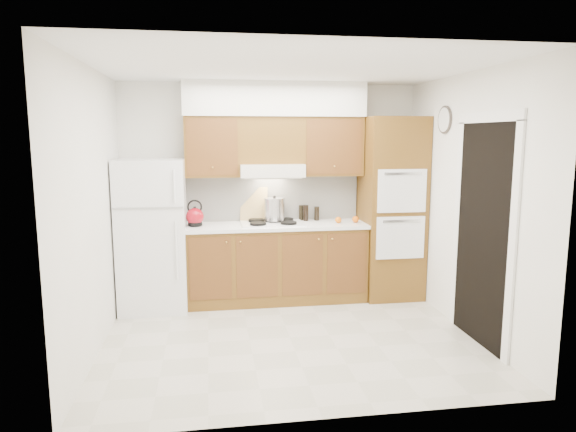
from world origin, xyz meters
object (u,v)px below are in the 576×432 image
at_px(oven_cabinet, 391,208).
at_px(stock_pot, 275,209).
at_px(fridge, 153,235).
at_px(kettle, 195,217).

relative_size(oven_cabinet, stock_pot, 8.45).
bearing_deg(stock_pot, fridge, -173.55).
xyz_separation_m(oven_cabinet, stock_pot, (-1.43, 0.13, 0.00)).
relative_size(fridge, kettle, 8.44).
distance_m(kettle, stock_pot, 0.95).
bearing_deg(fridge, kettle, 5.36).
xyz_separation_m(fridge, oven_cabinet, (2.85, 0.03, 0.24)).
distance_m(oven_cabinet, stock_pot, 1.43).
height_order(oven_cabinet, kettle, oven_cabinet).
xyz_separation_m(oven_cabinet, kettle, (-2.37, 0.01, -0.05)).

